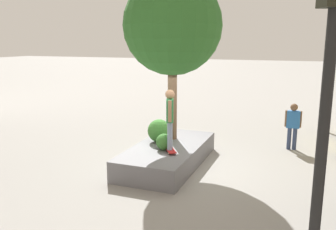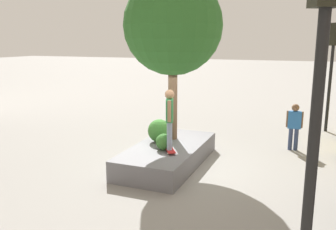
{
  "view_description": "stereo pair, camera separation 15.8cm",
  "coord_description": "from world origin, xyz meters",
  "px_view_note": "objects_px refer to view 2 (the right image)",
  "views": [
    {
      "loc": [
        9.4,
        3.26,
        3.56
      ],
      "look_at": [
        0.08,
        -0.32,
        1.48
      ],
      "focal_mm": 38.07,
      "sensor_mm": 36.0,
      "label": 1
    },
    {
      "loc": [
        9.34,
        3.4,
        3.56
      ],
      "look_at": [
        0.08,
        -0.32,
        1.48
      ],
      "focal_mm": 38.07,
      "sensor_mm": 36.0,
      "label": 2
    }
  ],
  "objects_px": {
    "traffic_light_corner": "(319,76)",
    "traffic_light_median": "(332,58)",
    "skateboard": "(170,149)",
    "plaza_tree": "(173,26)",
    "planter_ledge": "(168,155)",
    "pedestrian_crossing": "(294,124)",
    "skateboarder": "(170,115)"
  },
  "relations": [
    {
      "from": "planter_ledge",
      "to": "traffic_light_median",
      "type": "distance_m",
      "value": 7.92
    },
    {
      "from": "skateboard",
      "to": "pedestrian_crossing",
      "type": "height_order",
      "value": "pedestrian_crossing"
    },
    {
      "from": "planter_ledge",
      "to": "traffic_light_corner",
      "type": "distance_m",
      "value": 7.19
    },
    {
      "from": "traffic_light_corner",
      "to": "pedestrian_crossing",
      "type": "height_order",
      "value": "traffic_light_corner"
    },
    {
      "from": "traffic_light_corner",
      "to": "traffic_light_median",
      "type": "xyz_separation_m",
      "value": [
        -11.38,
        0.63,
        -0.31
      ]
    },
    {
      "from": "traffic_light_median",
      "to": "skateboard",
      "type": "bearing_deg",
      "value": -32.52
    },
    {
      "from": "traffic_light_median",
      "to": "pedestrian_crossing",
      "type": "height_order",
      "value": "traffic_light_median"
    },
    {
      "from": "plaza_tree",
      "to": "pedestrian_crossing",
      "type": "relative_size",
      "value": 3.13
    },
    {
      "from": "traffic_light_corner",
      "to": "skateboarder",
      "type": "bearing_deg",
      "value": -143.76
    },
    {
      "from": "skateboarder",
      "to": "planter_ledge",
      "type": "bearing_deg",
      "value": -153.98
    },
    {
      "from": "skateboarder",
      "to": "traffic_light_median",
      "type": "relative_size",
      "value": 0.39
    },
    {
      "from": "planter_ledge",
      "to": "skateboard",
      "type": "relative_size",
      "value": 4.93
    },
    {
      "from": "planter_ledge",
      "to": "traffic_light_median",
      "type": "height_order",
      "value": "traffic_light_median"
    },
    {
      "from": "planter_ledge",
      "to": "traffic_light_corner",
      "type": "xyz_separation_m",
      "value": [
        5.36,
        3.8,
        2.92
      ]
    },
    {
      "from": "plaza_tree",
      "to": "skateboard",
      "type": "height_order",
      "value": "plaza_tree"
    },
    {
      "from": "plaza_tree",
      "to": "planter_ledge",
      "type": "bearing_deg",
      "value": 10.64
    },
    {
      "from": "plaza_tree",
      "to": "skateboarder",
      "type": "height_order",
      "value": "plaza_tree"
    },
    {
      "from": "traffic_light_corner",
      "to": "traffic_light_median",
      "type": "height_order",
      "value": "traffic_light_corner"
    },
    {
      "from": "skateboard",
      "to": "traffic_light_corner",
      "type": "bearing_deg",
      "value": 36.24
    },
    {
      "from": "skateboarder",
      "to": "traffic_light_corner",
      "type": "xyz_separation_m",
      "value": [
        4.83,
        3.54,
        1.61
      ]
    },
    {
      "from": "plaza_tree",
      "to": "pedestrian_crossing",
      "type": "distance_m",
      "value": 5.11
    },
    {
      "from": "skateboarder",
      "to": "skateboard",
      "type": "bearing_deg",
      "value": -90.0
    },
    {
      "from": "planter_ledge",
      "to": "plaza_tree",
      "type": "xyz_separation_m",
      "value": [
        -0.73,
        -0.14,
        3.7
      ]
    },
    {
      "from": "skateboard",
      "to": "planter_ledge",
      "type": "bearing_deg",
      "value": -153.98
    },
    {
      "from": "skateboard",
      "to": "traffic_light_median",
      "type": "xyz_separation_m",
      "value": [
        -6.55,
        4.17,
        2.27
      ]
    },
    {
      "from": "plaza_tree",
      "to": "skateboarder",
      "type": "distance_m",
      "value": 2.73
    },
    {
      "from": "traffic_light_corner",
      "to": "traffic_light_median",
      "type": "distance_m",
      "value": 11.4
    },
    {
      "from": "plaza_tree",
      "to": "traffic_light_corner",
      "type": "bearing_deg",
      "value": 32.88
    },
    {
      "from": "pedestrian_crossing",
      "to": "plaza_tree",
      "type": "bearing_deg",
      "value": -58.44
    },
    {
      "from": "plaza_tree",
      "to": "traffic_light_corner",
      "type": "relative_size",
      "value": 1.03
    },
    {
      "from": "plaza_tree",
      "to": "skateboard",
      "type": "xyz_separation_m",
      "value": [
        1.26,
        0.4,
        -3.35
      ]
    },
    {
      "from": "skateboard",
      "to": "traffic_light_corner",
      "type": "distance_m",
      "value": 6.52
    }
  ]
}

